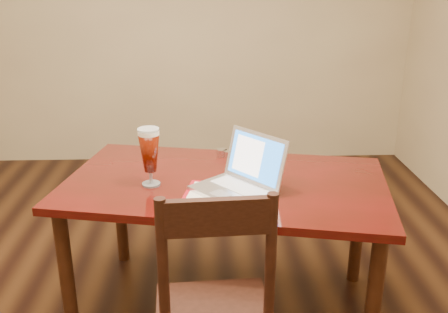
{
  "coord_description": "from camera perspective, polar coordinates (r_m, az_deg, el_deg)",
  "views": [
    {
      "loc": [
        0.33,
        -2.16,
        1.73
      ],
      "look_at": [
        0.43,
        0.15,
        0.87
      ],
      "focal_mm": 40.0,
      "sensor_mm": 36.0,
      "label": 1
    }
  ],
  "objects": [
    {
      "name": "dining_table",
      "position": [
        2.54,
        -0.06,
        -4.43
      ],
      "size": [
        1.74,
        1.2,
        1.04
      ],
      "rotation": [
        0.0,
        0.0,
        -0.2
      ],
      "color": "#4D0B0A",
      "rests_on": "ground"
    }
  ]
}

